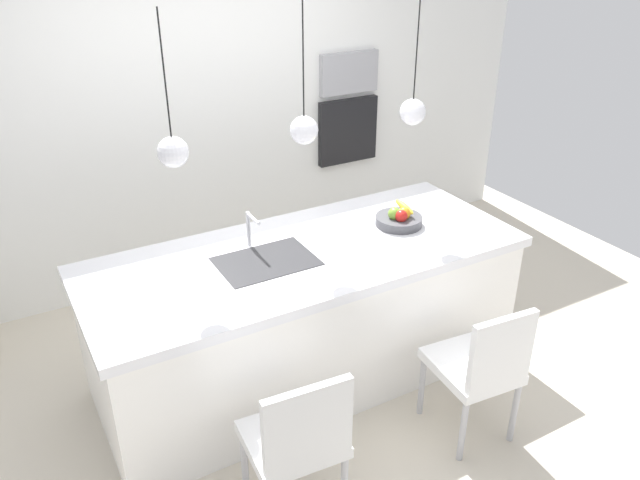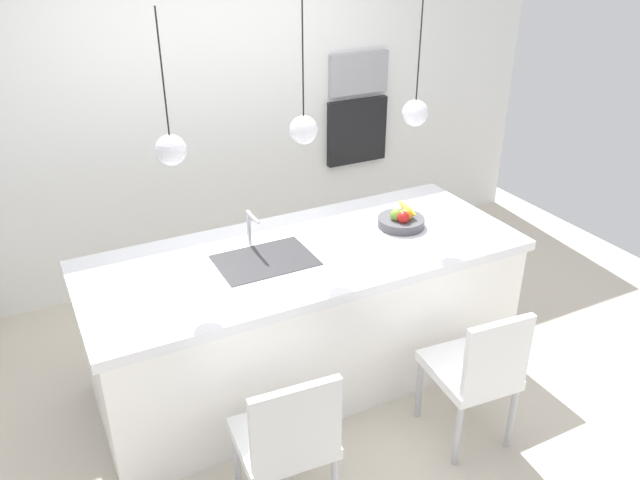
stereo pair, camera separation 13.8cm
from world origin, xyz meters
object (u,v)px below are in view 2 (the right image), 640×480
Objects in this scene: microwave at (358,73)px; chair_near at (288,438)px; fruit_bowl at (402,220)px; chair_middle at (477,369)px; oven at (356,131)px.

chair_near is (-1.83, -2.54, -1.03)m from microwave.
fruit_bowl is at bearing -110.01° from microwave.
chair_middle is (1.13, -0.00, -0.00)m from chair_near.
oven is (0.00, 0.00, -0.50)m from microwave.
microwave reaches higher than fruit_bowl.
oven reaches higher than chair_middle.
fruit_bowl is 1.67m from oven.
fruit_bowl is 0.34× the size of chair_middle.
chair_middle is (-0.71, -2.55, -0.53)m from oven.
microwave reaches higher than chair_middle.
oven is (0.57, 1.56, 0.08)m from fruit_bowl.
microwave reaches higher than oven.
fruit_bowl is 0.34× the size of chair_near.
chair_middle reaches higher than chair_near.
chair_near is (-1.83, -2.54, -0.53)m from oven.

